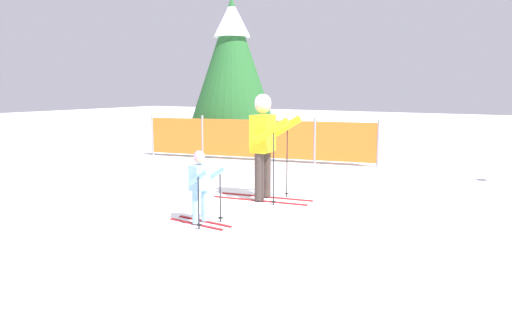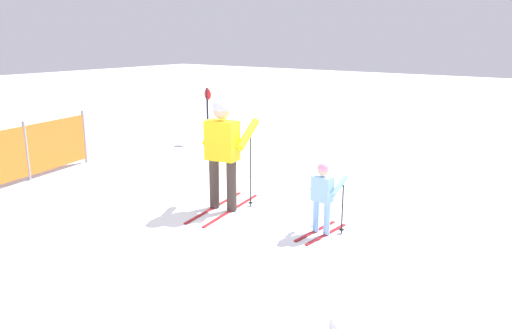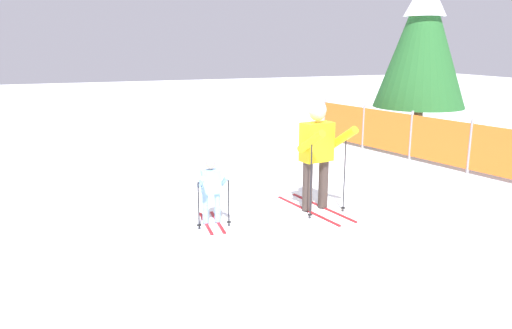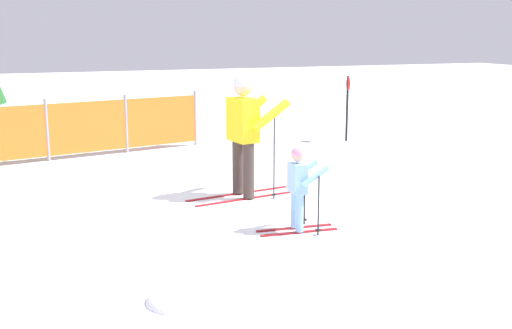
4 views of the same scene
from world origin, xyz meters
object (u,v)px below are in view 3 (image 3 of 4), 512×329
(conifer_far, at_px, (423,38))
(skier_adult, at_px, (318,146))
(skier_child, at_px, (211,186))
(safety_fence, at_px, (411,135))

(conifer_far, bearing_deg, skier_adult, -51.40)
(skier_adult, distance_m, skier_child, 1.81)
(skier_adult, bearing_deg, skier_child, -98.44)
(skier_adult, xyz_separation_m, conifer_far, (-4.25, 5.32, 1.71))
(skier_child, height_order, safety_fence, safety_fence)
(conifer_far, bearing_deg, skier_child, -58.90)
(skier_adult, relative_size, skier_child, 1.73)
(safety_fence, relative_size, conifer_far, 1.34)
(skier_adult, height_order, conifer_far, conifer_far)
(skier_adult, distance_m, conifer_far, 7.02)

